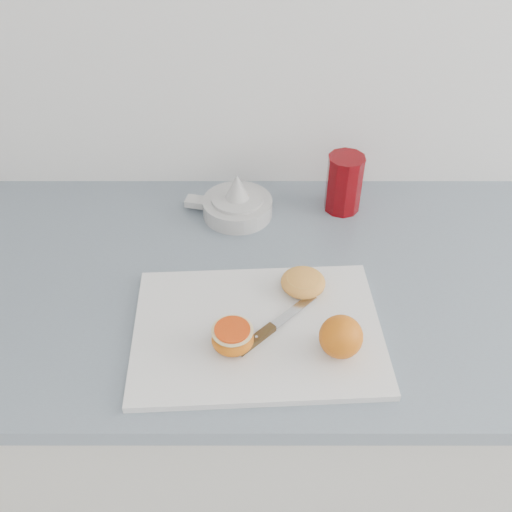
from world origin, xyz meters
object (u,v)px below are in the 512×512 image
object	(u,v)px
cutting_board	(258,330)
red_tumbler	(344,185)
citrus_juicer	(237,204)
counter	(277,417)
half_orange	(233,338)

from	to	relation	value
cutting_board	red_tumbler	world-z (taller)	red_tumbler
cutting_board	citrus_juicer	distance (m)	0.32
red_tumbler	counter	bearing A→B (deg)	-122.38
cutting_board	half_orange	distance (m)	0.06
counter	citrus_juicer	bearing A→B (deg)	115.65
cutting_board	citrus_juicer	xyz separation A→B (m)	(-0.04, 0.32, 0.02)
counter	cutting_board	size ratio (longest dim) A/B	6.65
cutting_board	counter	bearing A→B (deg)	72.12
red_tumbler	cutting_board	bearing A→B (deg)	-116.87
counter	cutting_board	distance (m)	0.47
citrus_juicer	red_tumbler	distance (m)	0.22
half_orange	red_tumbler	xyz separation A→B (m)	(0.21, 0.38, 0.02)
half_orange	citrus_juicer	xyz separation A→B (m)	(-0.00, 0.36, -0.01)
red_tumbler	citrus_juicer	bearing A→B (deg)	-174.33
cutting_board	red_tumbler	bearing A→B (deg)	63.13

